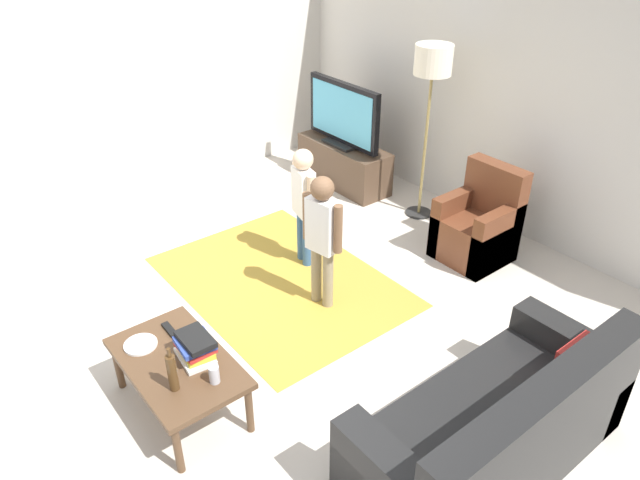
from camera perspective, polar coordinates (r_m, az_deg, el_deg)
name	(u,v)px	position (r m, az deg, el deg)	size (l,w,h in m)	color
ground	(261,335)	(4.76, -5.74, -9.05)	(7.80, 7.80, 0.00)	beige
wall_back	(520,95)	(6.05, 18.62, 13.09)	(6.00, 0.12, 2.70)	silver
wall_left	(89,80)	(6.64, -21.27, 14.13)	(0.12, 6.00, 2.70)	silver
area_rug	(280,281)	(5.33, -3.82, -3.96)	(2.20, 1.60, 0.01)	#B28C33
tv_stand	(344,164)	(6.98, 2.28, 7.27)	(1.20, 0.44, 0.50)	#4C3828
tv	(343,115)	(6.74, 2.25, 11.93)	(1.10, 0.28, 0.71)	black
couch	(501,433)	(3.81, 17.02, -17.35)	(0.80, 1.80, 0.86)	black
armchair	(479,228)	(5.72, 15.04, 1.10)	(0.60, 0.60, 0.90)	brown
floor_lamp	(433,70)	(5.93, 10.76, 15.76)	(0.36, 0.36, 1.78)	#262626
child_near_tv	(304,197)	(5.26, -1.59, 4.17)	(0.37, 0.18, 1.13)	#33598C
child_center	(322,231)	(4.69, 0.21, 0.91)	(0.39, 0.19, 1.17)	gray
coffee_table	(177,366)	(4.04, -13.53, -11.70)	(1.00, 0.60, 0.42)	#513823
book_stack	(196,347)	(3.94, -11.87, -10.02)	(0.30, 0.24, 0.18)	white
bottle	(172,372)	(3.73, -14.01, -12.22)	(0.06, 0.06, 0.32)	#4C3319
tv_remote	(170,330)	(4.24, -14.25, -8.34)	(0.17, 0.05, 0.02)	black
soda_can	(214,374)	(3.77, -10.13, -12.59)	(0.07, 0.07, 0.12)	silver
plate	(141,345)	(4.17, -16.85, -9.59)	(0.22, 0.22, 0.02)	white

